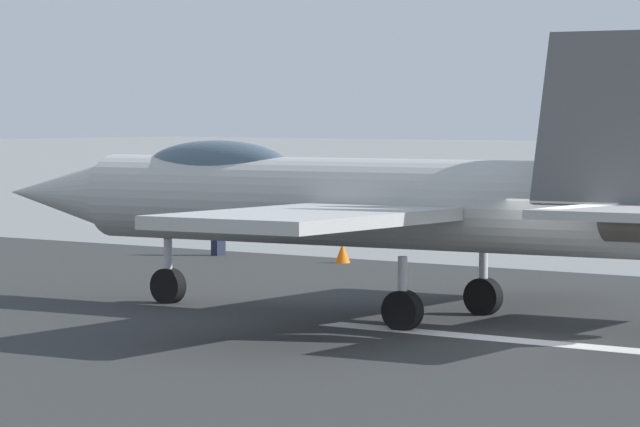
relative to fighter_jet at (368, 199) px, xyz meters
The scene contains 5 objects.
ground_plane 5.60m from the fighter_jet, 163.24° to the left, with size 400.00×400.00×0.00m, color gray.
runway_strip 5.62m from the fighter_jet, 163.30° to the left, with size 240.00×26.00×0.02m.
fighter_jet is the anchor object (origin of this frame).
crew_person 16.64m from the fighter_jet, 37.60° to the right, with size 0.69×0.37×1.71m.
marker_cone_mid 13.60m from the fighter_jet, 49.56° to the right, with size 0.44×0.44×0.55m, color orange.
Camera 1 is at (-18.07, 28.36, 4.10)m, focal length 106.48 mm.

